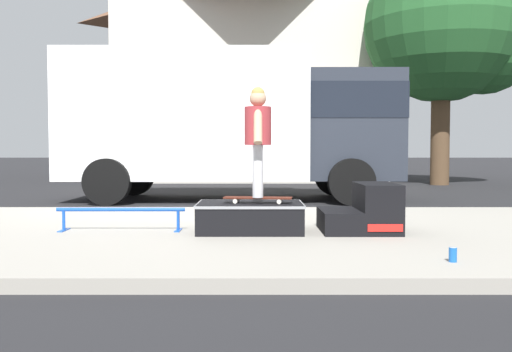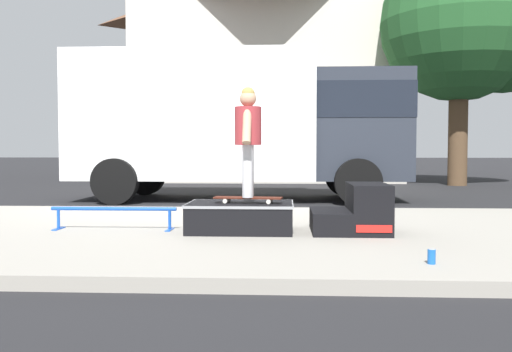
% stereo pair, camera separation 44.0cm
% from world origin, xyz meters
% --- Properties ---
extents(ground_plane, '(140.00, 140.00, 0.00)m').
position_xyz_m(ground_plane, '(0.00, 0.00, 0.00)').
color(ground_plane, black).
extents(sidewalk_slab, '(50.00, 5.00, 0.12)m').
position_xyz_m(sidewalk_slab, '(0.00, -3.00, 0.06)').
color(sidewalk_slab, gray).
rests_on(sidewalk_slab, ground).
extents(skate_box, '(1.21, 0.85, 0.33)m').
position_xyz_m(skate_box, '(1.19, -3.17, 0.30)').
color(skate_box, black).
rests_on(skate_box, sidewalk_slab).
extents(kicker_ramp, '(0.86, 0.86, 0.55)m').
position_xyz_m(kicker_ramp, '(2.52, -3.17, 0.35)').
color(kicker_ramp, black).
rests_on(kicker_ramp, sidewalk_slab).
extents(grind_rail, '(1.49, 0.28, 0.27)m').
position_xyz_m(grind_rail, '(-0.31, -3.12, 0.32)').
color(grind_rail, blue).
rests_on(grind_rail, sidewalk_slab).
extents(skateboard, '(0.80, 0.28, 0.07)m').
position_xyz_m(skateboard, '(1.28, -3.20, 0.51)').
color(skateboard, '#4C1E14').
rests_on(skateboard, skate_box).
extents(skater_kid, '(0.30, 0.64, 1.25)m').
position_xyz_m(skater_kid, '(1.28, -3.20, 1.26)').
color(skater_kid, silver).
rests_on(skater_kid, skateboard).
extents(soda_can, '(0.07, 0.07, 0.13)m').
position_xyz_m(soda_can, '(2.91, -4.91, 0.18)').
color(soda_can, '#1959B2').
rests_on(soda_can, sidewalk_slab).
extents(box_truck, '(6.91, 2.63, 3.05)m').
position_xyz_m(box_truck, '(0.77, 2.20, 1.70)').
color(box_truck, white).
rests_on(box_truck, ground).
extents(street_tree_main, '(5.12, 4.66, 7.17)m').
position_xyz_m(street_tree_main, '(7.14, 7.24, 4.69)').
color(street_tree_main, brown).
rests_on(street_tree_main, ground).
extents(house_behind, '(9.54, 8.22, 8.40)m').
position_xyz_m(house_behind, '(1.01, 12.02, 4.24)').
color(house_behind, beige).
rests_on(house_behind, ground).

